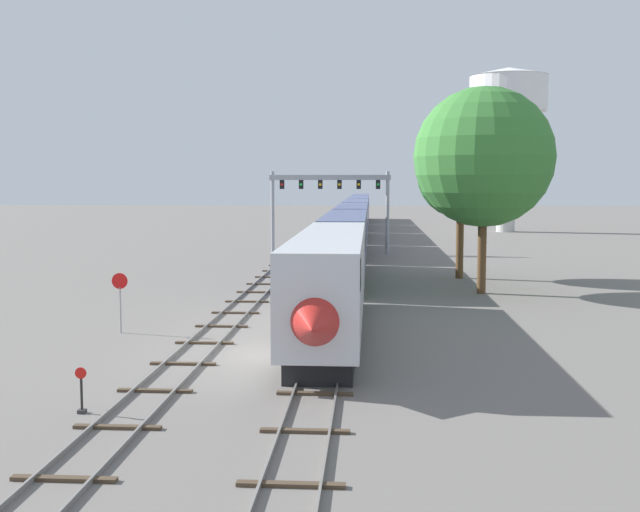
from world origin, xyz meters
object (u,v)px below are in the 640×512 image
at_px(water_tower, 508,101).
at_px(trackside_tree_left, 484,157).
at_px(switch_stand, 82,397).
at_px(signal_gantry, 330,193).
at_px(trackside_tree_mid, 461,175).
at_px(stop_sign, 120,294).
at_px(passenger_train, 355,222).

xyz_separation_m(water_tower, trackside_tree_left, (-12.08, -62.74, -9.77)).
bearing_deg(water_tower, switch_stand, -107.38).
bearing_deg(signal_gantry, trackside_tree_mid, -61.42).
relative_size(water_tower, trackside_tree_left, 1.75).
height_order(stop_sign, trackside_tree_left, trackside_tree_left).
relative_size(water_tower, stop_sign, 8.03).
bearing_deg(water_tower, signal_gantry, -123.55).
bearing_deg(trackside_tree_mid, passenger_train, 105.37).
bearing_deg(trackside_tree_mid, trackside_tree_left, -86.23).
bearing_deg(water_tower, stop_sign, -111.91).
height_order(water_tower, trackside_tree_mid, water_tower).
bearing_deg(trackside_tree_mid, stop_sign, -129.48).
bearing_deg(stop_sign, trackside_tree_mid, 50.52).
relative_size(stop_sign, trackside_tree_left, 0.22).
relative_size(signal_gantry, stop_sign, 4.20).
distance_m(signal_gantry, water_tower, 43.98).
height_order(signal_gantry, switch_stand, signal_gantry).
relative_size(passenger_train, trackside_tree_left, 9.66).
distance_m(passenger_train, water_tower, 35.70).
height_order(signal_gantry, trackside_tree_mid, trackside_tree_mid).
xyz_separation_m(water_tower, stop_sign, (-31.06, -77.21, -16.61)).
bearing_deg(signal_gantry, passenger_train, 78.54).
distance_m(passenger_train, trackside_tree_left, 40.17).
distance_m(switch_stand, stop_sign, 13.17).
bearing_deg(trackside_tree_left, passenger_train, 103.07).
xyz_separation_m(signal_gantry, switch_stand, (-4.85, -54.83, -5.51)).
bearing_deg(trackside_tree_mid, signal_gantry, 118.58).
distance_m(passenger_train, stop_sign, 54.09).
xyz_separation_m(passenger_train, water_tower, (21.06, 24.06, 15.87)).
xyz_separation_m(passenger_train, signal_gantry, (-2.25, -11.10, 3.42)).
distance_m(passenger_train, signal_gantry, 11.83).
distance_m(trackside_tree_left, trackside_tree_mid, 8.01).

